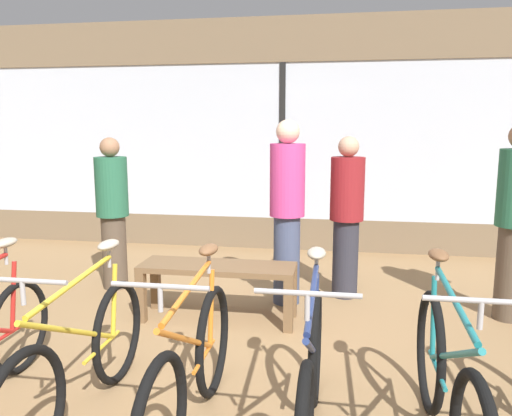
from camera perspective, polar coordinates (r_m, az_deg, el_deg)
The scene contains 10 objects.
ground_plane at distance 3.62m, azimuth -4.62°, elevation -19.42°, with size 24.00×24.00×0.00m, color #99754C.
shop_back_wall at distance 7.01m, azimuth 3.04°, elevation 8.48°, with size 12.00×0.08×3.20m.
bicycle_center_left at distance 3.22m, azimuth -19.43°, elevation -16.09°, with size 0.46×1.73×1.03m.
bicycle_center at distance 2.94m, azimuth -7.37°, elevation -17.98°, with size 0.46×1.70×1.04m.
bicycle_center_right at distance 2.83m, azimuth 6.29°, elevation -19.01°, with size 0.46×1.72×1.04m.
bicycle_right at distance 2.90m, azimuth 21.04°, elevation -18.67°, with size 0.46×1.77×1.05m.
display_bench at distance 4.54m, azimuth -4.41°, elevation -7.63°, with size 1.40×0.44×0.51m.
customer_near_rack at distance 4.84m, azimuth 3.58°, elevation -0.01°, with size 0.45×0.45×1.80m.
customer_by_window at distance 5.12m, azimuth 10.32°, elevation -0.69°, with size 0.39×0.39×1.64m.
customer_mid_floor at distance 5.54m, azimuth -16.07°, elevation -0.28°, with size 0.40×0.40×1.63m.
Camera 1 is at (0.79, -3.07, 1.74)m, focal length 35.00 mm.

